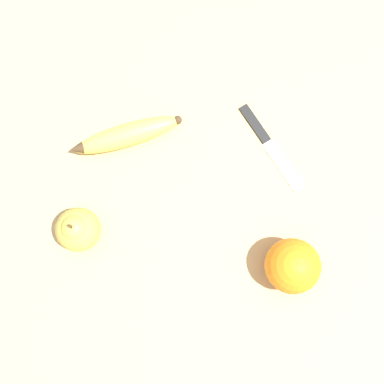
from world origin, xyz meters
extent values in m
plane|color=tan|center=(0.00, 0.00, 0.00)|extent=(3.00, 3.00, 0.00)
ellipsoid|color=#DBCC4C|center=(0.08, 0.12, 0.02)|extent=(0.05, 0.19, 0.04)
cone|color=#47331E|center=(0.09, 0.21, 0.03)|extent=(0.02, 0.03, 0.03)
sphere|color=#47331E|center=(0.08, 0.03, 0.02)|extent=(0.02, 0.02, 0.02)
sphere|color=orange|center=(-0.22, -0.06, 0.04)|extent=(0.09, 0.09, 0.09)
sphere|color=#B7AD47|center=(-0.04, 0.24, 0.04)|extent=(0.07, 0.07, 0.07)
sphere|color=#B7AD47|center=(-0.04, 0.24, 0.06)|extent=(0.04, 0.04, 0.04)
cylinder|color=#4C3319|center=(-0.04, 0.24, 0.08)|extent=(0.01, 0.01, 0.02)
cube|color=silver|center=(-0.06, -0.12, 0.00)|extent=(0.10, 0.04, 0.00)
cube|color=black|center=(0.03, -0.10, 0.00)|extent=(0.08, 0.03, 0.01)
camera|label=1|loc=(-0.17, 0.09, 0.75)|focal=42.00mm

